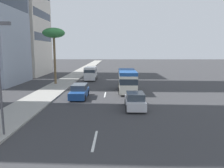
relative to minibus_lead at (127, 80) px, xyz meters
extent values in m
plane|color=#38383A|center=(4.68, 2.88, -1.59)|extent=(198.00, 198.00, 0.00)
cube|color=#9E9B93|center=(4.68, 10.31, -1.51)|extent=(162.00, 3.76, 0.15)
cube|color=silver|center=(-16.31, 2.88, -1.58)|extent=(3.20, 0.16, 0.01)
cube|color=silver|center=(-2.13, 2.88, -1.58)|extent=(3.20, 0.16, 0.01)
cube|color=silver|center=(0.00, 0.00, -0.24)|extent=(6.99, 2.19, 2.23)
cube|color=#1E4C93|center=(0.00, 0.00, 1.08)|extent=(6.99, 2.19, 0.42)
cube|color=#28333D|center=(0.00, 0.00, 0.18)|extent=(7.00, 2.19, 0.74)
cylinder|color=black|center=(2.03, 1.04, -1.17)|extent=(0.84, 0.26, 0.84)
cylinder|color=black|center=(2.03, -1.04, -1.17)|extent=(0.84, 0.26, 0.84)
cylinder|color=black|center=(-2.03, 1.04, -1.17)|extent=(0.84, 0.26, 0.84)
cylinder|color=black|center=(-2.03, -1.04, -1.17)|extent=(0.84, 0.26, 0.84)
cube|color=white|center=(11.51, 6.16, -0.27)|extent=(4.61, 1.97, 2.24)
cube|color=#2D3842|center=(11.51, 6.16, 0.23)|extent=(4.62, 1.97, 0.54)
cylinder|color=black|center=(10.12, 5.22, -1.23)|extent=(0.72, 0.24, 0.72)
cylinder|color=black|center=(10.12, 7.09, -1.23)|extent=(0.72, 0.24, 0.72)
cylinder|color=black|center=(12.89, 5.22, -1.23)|extent=(0.72, 0.24, 0.72)
cylinder|color=black|center=(12.89, 7.09, -1.23)|extent=(0.72, 0.24, 0.72)
cube|color=silver|center=(-8.58, -0.29, -1.03)|extent=(4.17, 1.76, 0.76)
cube|color=#38424C|center=(-8.79, -0.29, -0.34)|extent=(2.30, 1.62, 0.62)
cylinder|color=black|center=(-7.29, 0.52, -1.27)|extent=(0.64, 0.22, 0.64)
cylinder|color=black|center=(-7.29, -1.10, -1.27)|extent=(0.64, 0.22, 0.64)
cylinder|color=black|center=(-9.88, 0.52, -1.27)|extent=(0.64, 0.22, 0.64)
cylinder|color=black|center=(-9.88, -1.10, -1.27)|extent=(0.64, 0.22, 0.64)
cube|color=#1E478C|center=(-4.04, 5.79, -1.02)|extent=(4.72, 1.76, 0.78)
cube|color=#38424C|center=(-3.81, 5.79, -0.31)|extent=(2.59, 1.62, 0.64)
cylinder|color=black|center=(-5.51, 4.98, -1.27)|extent=(0.64, 0.22, 0.64)
cylinder|color=black|center=(-5.51, 6.60, -1.27)|extent=(0.64, 0.22, 0.64)
cylinder|color=black|center=(-2.58, 4.98, -1.27)|extent=(0.64, 0.22, 0.64)
cylinder|color=black|center=(-2.58, 6.60, -1.27)|extent=(0.64, 0.22, 0.64)
cylinder|color=brown|center=(6.02, 11.26, 2.33)|extent=(0.37, 0.37, 7.54)
ellipsoid|color=#388442|center=(6.02, 11.26, 6.62)|extent=(3.47, 3.47, 1.56)
cylinder|color=#4C4C51|center=(-15.77, 8.83, 2.14)|extent=(0.14, 0.14, 7.15)
cube|color=#4C4C51|center=(-15.77, 8.38, 5.56)|extent=(0.24, 0.90, 0.20)
cube|color=#2D3847|center=(6.72, 17.29, 11.62)|extent=(9.93, 0.08, 2.45)
cube|color=#2D3847|center=(19.81, 17.29, 6.71)|extent=(11.36, 0.08, 1.65)
cube|color=#2D3847|center=(19.81, 17.29, 11.45)|extent=(11.36, 0.08, 1.65)
camera|label=1|loc=(-29.39, 1.61, 3.99)|focal=35.58mm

